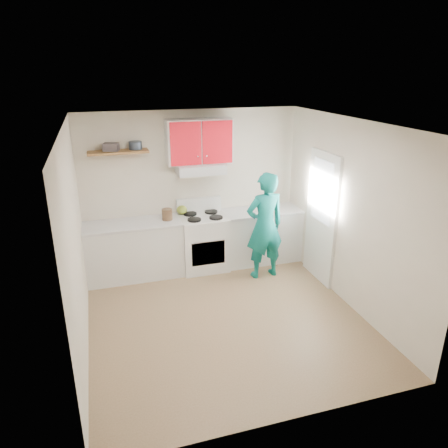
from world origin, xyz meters
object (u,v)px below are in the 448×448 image
object	(u,v)px
kettle	(182,210)
person	(265,226)
crock	(167,215)
stove	(203,242)
tin	(135,145)

from	to	relation	value
kettle	person	xyz separation A→B (m)	(1.16, -0.79, -0.13)
crock	kettle	bearing A→B (deg)	35.98
stove	tin	distance (m)	1.92
tin	kettle	bearing A→B (deg)	0.06
tin	person	xyz separation A→B (m)	(1.84, -0.79, -1.23)
kettle	crock	world-z (taller)	crock
tin	crock	size ratio (longest dim) A/B	0.99
stove	tin	bearing A→B (deg)	167.71
stove	tin	size ratio (longest dim) A/B	4.65
kettle	person	size ratio (longest dim) A/B	0.10
kettle	crock	xyz separation A→B (m)	(-0.28, -0.20, 0.00)
tin	person	size ratio (longest dim) A/B	0.11
crock	person	world-z (taller)	person
kettle	stove	bearing A→B (deg)	-54.71
kettle	person	world-z (taller)	person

